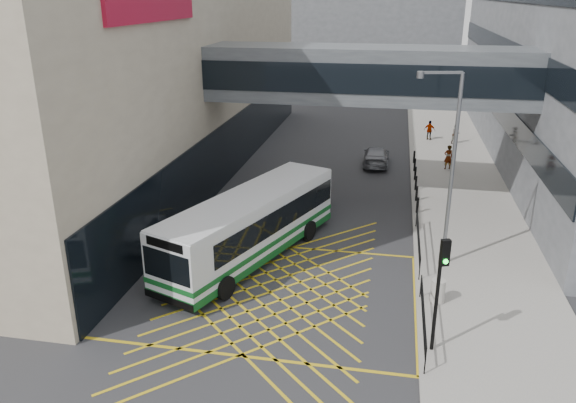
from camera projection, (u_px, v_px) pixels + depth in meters
The scene contains 18 objects.
ground at pixel (270, 292), 23.55m from camera, with size 120.00×120.00×0.00m, color #333335.
building_whsmith at pixel (65, 51), 38.64m from camera, with size 24.17×42.00×16.00m.
building_far at pixel (351, 14), 75.93m from camera, with size 28.00×16.00×18.00m, color slate.
skybridge at pixel (367, 74), 31.43m from camera, with size 20.00×4.10×3.00m.
pavement at pixel (459, 188), 35.73m from camera, with size 6.00×54.00×0.16m, color #9E9990.
box_junction at pixel (270, 292), 23.55m from camera, with size 12.00×9.00×0.01m.
bus at pixel (252, 224), 26.10m from camera, with size 6.41×11.44×3.16m.
car_white at pixel (197, 233), 27.50m from camera, with size 1.86×4.55×1.45m, color silver.
car_dark at pixel (308, 195), 32.80m from camera, with size 1.72×4.40×1.38m, color #222328.
car_silver at pixel (376, 155), 40.72m from camera, with size 1.88×4.45×1.38m, color gray.
traffic_light at pixel (440, 280), 18.46m from camera, with size 0.35×0.51×4.28m.
street_lamp at pixel (449, 160), 23.99m from camera, with size 1.96×0.64×8.66m.
litter_bin at pixel (438, 291), 22.35m from camera, with size 0.56×0.56×0.97m, color #ADA89E.
kerb_railings at pixel (420, 267), 23.79m from camera, with size 0.05×12.54×1.00m.
bollards at pixel (416, 178), 36.03m from camera, with size 0.14×10.14×0.90m.
pedestrian_a at pixel (448, 157), 39.12m from camera, with size 0.68×0.48×1.70m, color gray.
pedestrian_b at pixel (456, 134), 45.72m from camera, with size 0.76×0.44×1.56m, color gray.
pedestrian_c at pixel (430, 130), 46.91m from camera, with size 0.95×0.46×1.61m, color gray.
Camera 1 is at (4.65, -20.21, 11.83)m, focal length 35.00 mm.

